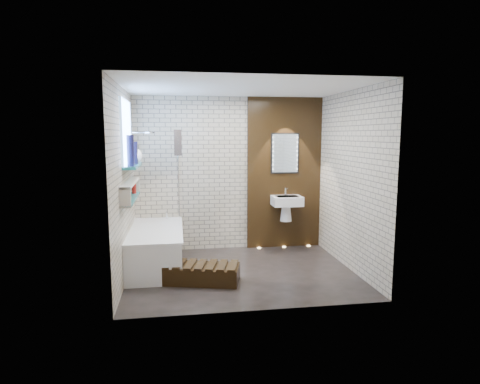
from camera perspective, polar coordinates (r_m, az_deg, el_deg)
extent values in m
plane|color=black|center=(6.00, 0.22, -11.14)|extent=(3.20, 3.20, 0.00)
cube|color=tan|center=(6.99, -1.44, 2.52)|extent=(3.20, 0.04, 2.60)
cube|color=tan|center=(4.44, 2.85, -0.66)|extent=(3.20, 0.04, 2.60)
cube|color=tan|center=(5.68, -15.92, 0.95)|extent=(0.04, 2.60, 2.60)
cube|color=tan|center=(6.16, 15.10, 1.51)|extent=(0.04, 2.60, 2.60)
plane|color=white|center=(5.70, 0.24, 14.37)|extent=(3.20, 3.20, 0.00)
cube|color=black|center=(7.14, 6.18, 2.59)|extent=(1.30, 0.06, 2.60)
cube|color=#7FADE0|center=(5.99, -15.62, 8.02)|extent=(0.03, 1.00, 0.90)
cube|color=teal|center=(6.00, -14.74, 3.55)|extent=(0.18, 1.00, 0.04)
cube|color=teal|center=(5.85, -14.98, -0.95)|extent=(0.14, 1.30, 0.03)
cube|color=#B2A899|center=(5.82, -15.06, 1.29)|extent=(0.14, 1.30, 0.03)
cube|color=#B2A899|center=(5.21, -15.77, -0.78)|extent=(0.14, 0.03, 0.26)
cube|color=#B2A899|center=(6.46, -14.42, 0.93)|extent=(0.14, 0.03, 0.26)
cube|color=white|center=(6.29, -11.63, -7.78)|extent=(0.75, 1.70, 0.55)
cube|color=white|center=(6.22, -11.71, -5.20)|extent=(0.79, 1.74, 0.03)
cylinder|color=silver|center=(6.91, -10.18, -3.20)|extent=(0.04, 0.04, 0.12)
cube|color=white|center=(6.52, -8.58, 1.87)|extent=(0.01, 0.78, 1.40)
cube|color=black|center=(6.35, -8.68, 6.85)|extent=(0.11, 0.29, 0.39)
cylinder|color=silver|center=(6.56, -12.51, 8.10)|extent=(0.18, 0.18, 0.02)
cube|color=white|center=(7.00, 6.57, -1.24)|extent=(0.50, 0.36, 0.16)
cone|color=white|center=(7.08, 6.44, -2.93)|extent=(0.20, 0.20, 0.28)
cylinder|color=silver|center=(7.07, 6.38, 0.09)|extent=(0.03, 0.03, 0.14)
cube|color=black|center=(7.08, 6.30, 5.39)|extent=(0.50, 0.02, 0.70)
cube|color=silver|center=(7.07, 6.32, 5.38)|extent=(0.45, 0.01, 0.65)
cube|color=black|center=(5.62, -5.46, -11.31)|extent=(1.09, 0.69, 0.23)
cylinder|color=maroon|center=(6.28, -14.58, 0.54)|extent=(0.06, 0.06, 0.16)
cylinder|color=#A16B18|center=(5.67, -15.18, -0.63)|extent=(0.04, 0.04, 0.09)
cylinder|color=maroon|center=(5.43, -15.47, -0.86)|extent=(0.05, 0.05, 0.12)
cylinder|color=black|center=(6.06, -14.63, 5.32)|extent=(0.12, 0.12, 0.32)
sphere|color=white|center=(6.14, -14.55, 4.91)|extent=(0.23, 0.23, 0.23)
cylinder|color=black|center=(5.67, -15.05, 5.61)|extent=(0.10, 0.10, 0.42)
cylinder|color=#FFD899|center=(7.21, 2.68, -7.80)|extent=(0.06, 0.06, 0.01)
cylinder|color=#FFD899|center=(7.31, 6.17, -7.62)|extent=(0.06, 0.06, 0.01)
cylinder|color=#FFD899|center=(7.44, 9.55, -7.41)|extent=(0.06, 0.06, 0.01)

